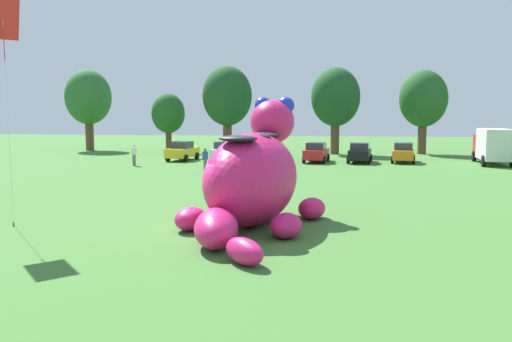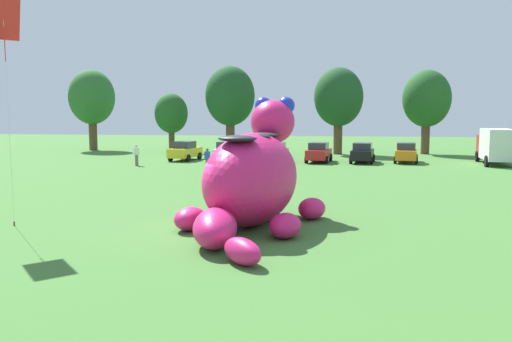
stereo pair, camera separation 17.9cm
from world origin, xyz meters
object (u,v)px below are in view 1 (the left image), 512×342
Objects in this scene: car_yellow at (182,151)px; spectator_near_inflatable at (205,160)px; car_white at (226,151)px; box_truck at (493,145)px; tethered_flying_kite at (3,22)px; car_green at (273,152)px; spectator_mid_field at (267,167)px; car_red at (316,152)px; car_black at (360,153)px; giant_inflatable_creature at (253,178)px; car_orange at (403,153)px; spectator_by_cars at (134,155)px; spectator_wandering at (266,162)px.

spectator_near_inflatable is (4.16, -8.68, -0.01)m from car_yellow.
car_white is 2.49× the size of spectator_near_inflatable.
box_truck is 37.70m from tethered_flying_kite.
car_green reaches higher than spectator_mid_field.
box_truck is 23.97m from spectator_near_inflatable.
tethered_flying_kite is (-10.72, -27.26, 6.58)m from car_red.
car_black is 2.51× the size of spectator_mid_field.
car_white is at bearing 1.05° from car_yellow.
spectator_mid_field is at bearing -41.42° from spectator_near_inflatable.
car_orange is (9.34, 26.45, -0.93)m from giant_inflatable_creature.
giant_inflatable_creature is 1.49× the size of box_truck.
car_white is 8.05m from car_red.
giant_inflatable_creature is 27.81m from car_yellow.
car_green is 0.63× the size of box_truck.
car_orange reaches higher than spectator_mid_field.
tethered_flying_kite is at bearing -95.57° from car_white.
tethered_flying_kite is (-18.16, -27.98, 6.58)m from car_orange.
box_truck is 3.85× the size of spectator_by_cars.
car_white is at bearing 84.43° from tethered_flying_kite.
giant_inflatable_creature reaches higher than car_green.
spectator_mid_field is (-10.24, -13.65, -0.01)m from car_orange.
box_truck is 0.79× the size of tethered_flying_kite.
box_truck is at bearing 57.55° from giant_inflatable_creature.
car_white is 0.99× the size of car_red.
giant_inflatable_creature is 2.36× the size of car_green.
car_orange is at bearing 6.44° from car_green.
spectator_wandering is at bearing -136.36° from car_orange.
car_red is 11.56m from spectator_near_inflatable.
car_red is 1.00× the size of car_black.
car_white and car_black have the same top height.
car_yellow is 2.52× the size of spectator_by_cars.
car_orange is at bearing 1.62° from car_yellow.
car_black is 3.77m from car_orange.
box_truck reaches higher than spectator_wandering.
spectator_near_inflatable is at bearing -117.54° from car_green.
car_black reaches higher than spectator_wandering.
car_orange reaches higher than spectator_wandering.
car_black and car_orange have the same top height.
spectator_by_cars is at bearing -157.20° from car_green.
spectator_mid_field is (-2.81, -12.94, -0.01)m from car_red.
car_green is at bearing 62.46° from spectator_near_inflatable.
spectator_near_inflatable is at bearing -64.36° from car_yellow.
car_black is at bearing 63.35° from spectator_mid_field.
car_black is at bearing -179.80° from box_truck.
spectator_mid_field is (9.18, -13.10, -0.01)m from car_yellow.
car_yellow is 28.23m from tethered_flying_kite.
car_yellow is 3.95m from car_white.
car_green is at bearing -10.06° from car_white.
box_truck reaches higher than car_red.
car_white is at bearing 39.52° from spectator_by_cars.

